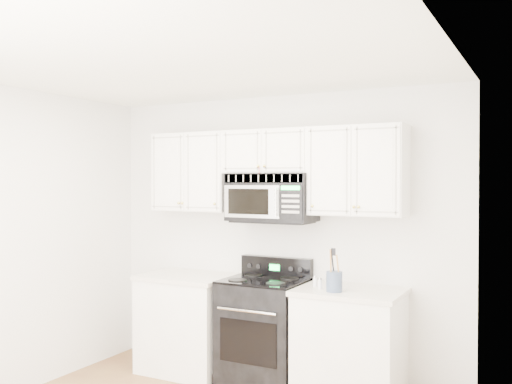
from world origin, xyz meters
The scene contains 9 objects.
room centered at (0.00, 0.00, 1.30)m, with size 3.51×3.51×2.61m.
base_cabinet_left centered at (-0.80, 1.44, 0.43)m, with size 0.86×0.65×0.92m.
base_cabinet_right centered at (0.80, 1.44, 0.43)m, with size 0.86×0.65×0.92m.
range centered at (0.00, 1.45, 0.48)m, with size 0.70×0.64×1.10m.
upper_cabinets centered at (0.00, 1.58, 1.93)m, with size 2.44×0.37×0.75m.
microwave centered at (0.03, 1.55, 1.66)m, with size 0.78×0.44×0.43m.
utensil_crock centered at (0.72, 1.28, 1.01)m, with size 0.13×0.13×0.34m.
shaker_salt centered at (0.50, 1.42, 0.97)m, with size 0.04×0.04×0.09m.
shaker_pepper centered at (0.57, 1.35, 0.97)m, with size 0.04×0.04×0.09m.
Camera 1 is at (2.27, -3.05, 1.81)m, focal length 40.00 mm.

